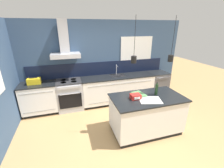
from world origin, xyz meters
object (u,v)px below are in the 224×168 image
object	(u,v)px
oven_range	(70,95)
dishwasher	(157,84)
yellow_toolbox	(34,81)
book_stack	(139,95)
red_supply_box	(135,96)
bottle_on_island	(156,89)

from	to	relation	value
oven_range	dishwasher	world-z (taller)	same
dishwasher	yellow_toolbox	bearing A→B (deg)	180.00
oven_range	book_stack	world-z (taller)	book_stack
book_stack	red_supply_box	size ratio (longest dim) A/B	1.65
bottle_on_island	book_stack	size ratio (longest dim) A/B	0.86
bottle_on_island	yellow_toolbox	bearing A→B (deg)	150.84
dishwasher	red_supply_box	world-z (taller)	red_supply_box
oven_range	book_stack	distance (m)	2.20
book_stack	yellow_toolbox	bearing A→B (deg)	147.74
bottle_on_island	red_supply_box	xyz separation A→B (m)	(-0.55, -0.06, -0.08)
dishwasher	red_supply_box	bearing A→B (deg)	-135.14
bottle_on_island	oven_range	bearing A→B (deg)	140.67
red_supply_box	book_stack	bearing A→B (deg)	39.82
red_supply_box	yellow_toolbox	distance (m)	2.82
book_stack	yellow_toolbox	xyz separation A→B (m)	(-2.43, 1.53, 0.06)
bottle_on_island	book_stack	distance (m)	0.43
oven_range	red_supply_box	distance (m)	2.20
book_stack	dishwasher	bearing A→B (deg)	45.28
dishwasher	bottle_on_island	bearing A→B (deg)	-124.76
bottle_on_island	book_stack	xyz separation A→B (m)	(-0.42, 0.05, -0.11)
oven_range	yellow_toolbox	distance (m)	1.06
yellow_toolbox	bottle_on_island	bearing A→B (deg)	-29.16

